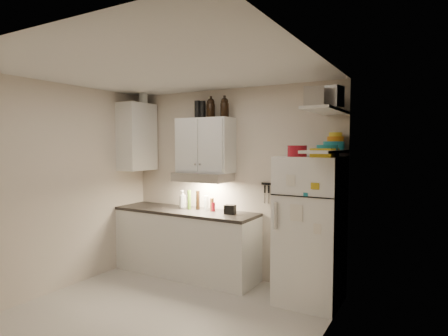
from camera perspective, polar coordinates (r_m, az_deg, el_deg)
The scene contains 36 objects.
floor at distance 4.35m, azimuth -9.47°, elevation -21.54°, with size 3.20×3.00×0.02m, color #B8B2AA.
ceiling at distance 4.02m, azimuth -9.87°, elevation 14.67°, with size 3.20×3.00×0.02m, color silver.
back_wall at distance 5.22m, azimuth 0.97°, elevation -2.29°, with size 3.20×0.02×2.60m, color beige.
left_wall at distance 5.15m, azimuth -23.62°, elevation -2.67°, with size 0.02×3.00×2.60m, color beige.
right_wall at distance 3.21m, azimuth 13.20°, elevation -6.09°, with size 0.02×3.00×2.60m, color beige.
base_cabinet at distance 5.41m, azimuth -5.88°, elevation -11.37°, with size 2.10×0.60×0.88m, color silver.
countertop at distance 5.31m, azimuth -5.91°, elevation -6.57°, with size 2.10×0.62×0.04m, color black.
upper_cabinet at distance 5.20m, azimuth -2.87°, elevation 3.47°, with size 0.80×0.33×0.75m, color silver.
side_cabinet at distance 5.79m, azimuth -13.12°, elevation 4.63°, with size 0.33×0.55×1.00m, color silver.
range_hood at distance 5.16m, azimuth -3.24°, elevation -1.36°, with size 0.76×0.46×0.12m, color silver.
fridge at distance 4.49m, azimuth 12.99°, elevation -9.17°, with size 0.70×0.68×1.70m, color white.
shelf_hi at distance 4.21m, azimuth 15.34°, elevation 8.44°, with size 0.30×0.95×0.03m, color silver.
shelf_lo at distance 4.20m, azimuth 15.24°, elevation 2.44°, with size 0.30×0.95×0.03m, color silver.
knife_strip at distance 4.90m, azimuth 8.01°, elevation -2.48°, with size 0.42×0.02×0.03m, color black.
dutch_oven at distance 4.30m, azimuth 11.08°, elevation 2.56°, with size 0.21×0.21×0.12m, color maroon.
book_stack at distance 4.13m, azimuth 15.10°, elevation 2.26°, with size 0.23×0.28×0.09m, color gold.
spice_jar at distance 4.32m, azimuth 13.90°, elevation 2.28°, with size 0.05×0.05×0.09m, color silver.
stock_pot at distance 4.50m, azimuth 15.80°, elevation 9.42°, with size 0.25×0.25×0.18m, color silver.
tin_a at distance 4.07m, azimuth 15.94°, elevation 10.35°, with size 0.22×0.20×0.22m, color #AAAAAD.
tin_b at distance 3.94m, azimuth 13.47°, elevation 10.47°, with size 0.20×0.20×0.20m, color #AAAAAD.
bowl_teal at distance 4.51m, azimuth 16.38°, elevation 3.29°, with size 0.24×0.24×0.10m, color teal.
bowl_orange at distance 4.55m, azimuth 16.62°, elevation 4.25°, with size 0.19×0.19×0.06m, color orange.
bowl_yellow at distance 4.55m, azimuth 16.63°, elevation 4.91°, with size 0.15×0.15×0.05m, color yellow.
plates at distance 4.18m, azimuth 15.44°, elevation 3.03°, with size 0.22×0.22×0.06m, color teal.
growler_a at distance 5.20m, azimuth -2.01°, elevation 9.14°, with size 0.12×0.12×0.28m, color black, non-canonical shape.
growler_b at distance 5.09m, azimuth 0.09°, elevation 9.23°, with size 0.11×0.11×0.27m, color black, non-canonical shape.
thermos_a at distance 5.30m, azimuth -3.29°, elevation 8.85°, with size 0.08×0.08×0.24m, color black.
thermos_b at distance 5.33m, azimuth -4.05°, elevation 8.85°, with size 0.09×0.09×0.25m, color black.
side_jar at distance 5.83m, azimuth -12.21°, elevation 10.42°, with size 0.13×0.13×0.17m, color silver.
soap_bottle at distance 5.40m, azimuth -6.31°, elevation -4.61°, with size 0.11×0.11×0.29m, color silver.
pepper_mill at distance 5.16m, azimuth -1.86°, elevation -5.59°, with size 0.06×0.06×0.18m, color brown.
oil_bottle at distance 5.33m, azimuth -5.33°, elevation -4.83°, with size 0.05×0.05×0.27m, color #446C1B.
vinegar_bottle at distance 5.29m, azimuth -4.00°, elevation -4.90°, with size 0.06×0.06×0.27m, color black.
clear_bottle at distance 5.24m, azimuth -2.71°, elevation -5.35°, with size 0.07×0.07×0.20m, color silver.
red_jar at distance 5.16m, azimuth -1.68°, elevation -5.92°, with size 0.06×0.06×0.12m, color maroon.
caddy at distance 4.95m, azimuth 0.93°, elevation -6.34°, with size 0.14×0.10×0.12m, color black.
Camera 1 is at (2.52, -3.03, 1.83)m, focal length 30.00 mm.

